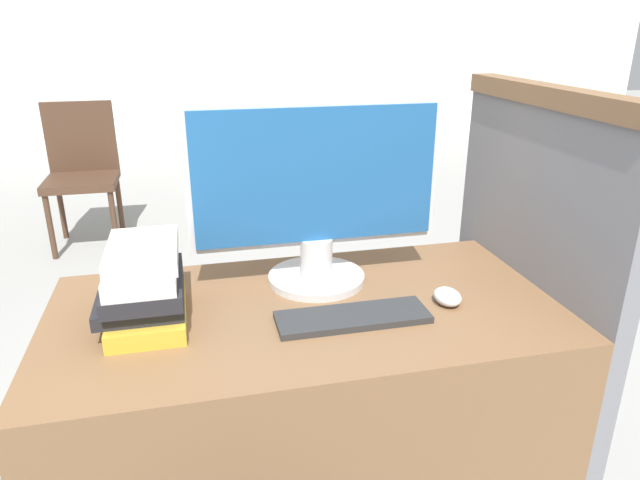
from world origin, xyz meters
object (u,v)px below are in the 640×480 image
Objects in this scene: far_chair at (82,167)px; keyboard at (353,317)px; mouse at (448,297)px; monitor at (316,195)px; book_stack at (144,285)px.

keyboard is at bearing -112.59° from far_chair.
mouse is 3.05m from far_chair.
monitor is at bearing 98.64° from keyboard.
far_chair is (-0.57, 2.67, -0.33)m from book_stack.
monitor reaches higher than book_stack.
book_stack is (-0.43, -0.12, -0.15)m from monitor.
monitor reaches higher than mouse.
keyboard is 4.23× the size of mouse.
book_stack is (-0.72, 0.09, 0.07)m from mouse.
mouse is (0.25, 0.03, 0.01)m from keyboard.
far_chair is (-1.03, 2.78, -0.25)m from keyboard.
far_chair is at bearing 111.32° from monitor.
far_chair reaches higher than mouse.
keyboard is 2.98m from far_chair.
book_stack is at bearing 173.15° from mouse.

